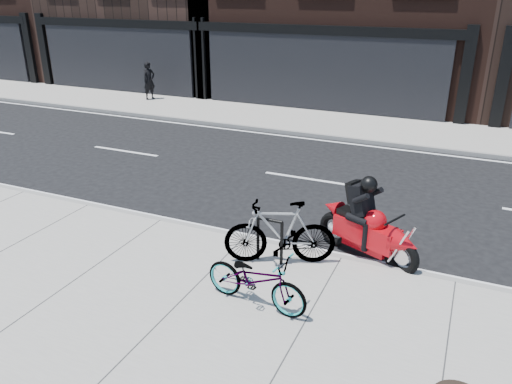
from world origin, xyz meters
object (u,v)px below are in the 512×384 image
at_px(motorcycle, 372,228).
at_px(pedestrian, 149,81).
at_px(bicycle_rear, 280,232).
at_px(bike_rack, 270,237).
at_px(bicycle_front, 256,279).

relative_size(motorcycle, pedestrian, 1.28).
bearing_deg(bicycle_rear, bike_rack, -94.17).
bearing_deg(motorcycle, bicycle_rear, -122.97).
relative_size(bike_rack, motorcycle, 0.41).
bearing_deg(bicycle_rear, bicycle_front, -16.28).
height_order(bicycle_front, motorcycle, motorcycle).
height_order(bicycle_front, bicycle_rear, bicycle_rear).
bearing_deg(pedestrian, bicycle_rear, -118.18).
height_order(bike_rack, pedestrian, pedestrian).
distance_m(bike_rack, bicycle_rear, 0.20).
relative_size(bicycle_front, pedestrian, 1.08).
relative_size(bike_rack, bicycle_rear, 0.43).
bearing_deg(bicycle_front, motorcycle, -21.85).
distance_m(bicycle_front, bicycle_rear, 1.39).
distance_m(motorcycle, pedestrian, 15.62).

